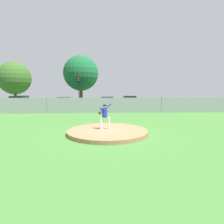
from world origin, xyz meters
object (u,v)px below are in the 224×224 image
at_px(pitcher_youth, 105,114).
at_px(baseball, 88,132).
at_px(parked_car_burgundy, 129,103).
at_px(traffic_cone_orange, 155,106).
at_px(traffic_light_near, 79,86).
at_px(parked_car_navy, 20,103).
at_px(parked_car_charcoal, 63,103).
at_px(parked_car_champagne, 107,103).

height_order(pitcher_youth, baseball, pitcher_youth).
bearing_deg(parked_car_burgundy, traffic_cone_orange, 3.83).
xyz_separation_m(baseball, traffic_light_near, (-2.79, 19.27, 2.99)).
height_order(pitcher_youth, parked_car_navy, pitcher_youth).
xyz_separation_m(parked_car_charcoal, parked_car_navy, (-5.74, 0.05, 0.07)).
height_order(baseball, parked_car_charcoal, parked_car_charcoal).
bearing_deg(parked_car_navy, traffic_light_near, 29.57).
distance_m(parked_car_charcoal, traffic_cone_orange, 12.83).
bearing_deg(baseball, parked_car_burgundy, 73.55).
bearing_deg(parked_car_navy, parked_car_champagne, 0.88).
bearing_deg(pitcher_youth, traffic_cone_orange, 63.60).
relative_size(parked_car_burgundy, parked_car_navy, 0.87).
relative_size(pitcher_youth, baseball, 21.83).
bearing_deg(pitcher_youth, traffic_light_near, 101.63).
xyz_separation_m(parked_car_burgundy, parked_car_navy, (-14.78, -0.56, 0.03)).
height_order(parked_car_charcoal, traffic_light_near, traffic_light_near).
relative_size(parked_car_charcoal, traffic_cone_orange, 8.74).
distance_m(pitcher_youth, parked_car_navy, 17.96).
xyz_separation_m(parked_car_navy, traffic_light_near, (7.37, 4.18, 2.39)).
height_order(pitcher_youth, traffic_cone_orange, pitcher_youth).
bearing_deg(parked_car_burgundy, traffic_light_near, 153.96).
xyz_separation_m(parked_car_burgundy, traffic_light_near, (-7.41, 3.62, 2.42)).
relative_size(parked_car_champagne, traffic_light_near, 0.91).
relative_size(baseball, parked_car_navy, 0.02).
xyz_separation_m(pitcher_youth, baseball, (-0.97, -0.99, -0.91)).
distance_m(pitcher_youth, baseball, 1.66).
bearing_deg(traffic_light_near, parked_car_champagne, -42.86).
bearing_deg(traffic_light_near, baseball, -81.76).
height_order(traffic_cone_orange, traffic_light_near, traffic_light_near).
distance_m(parked_car_navy, parked_car_champagne, 11.69).
relative_size(pitcher_youth, parked_car_champagne, 0.37).
bearing_deg(parked_car_champagne, pitcher_youth, -92.22).
bearing_deg(parked_car_charcoal, parked_car_champagne, 2.21).
relative_size(pitcher_youth, traffic_cone_orange, 2.94).
relative_size(parked_car_charcoal, parked_car_champagne, 1.12).
xyz_separation_m(pitcher_youth, parked_car_navy, (-11.13, 14.09, -0.31)).
relative_size(pitcher_youth, parked_car_navy, 0.34).
bearing_deg(parked_car_charcoal, pitcher_youth, -69.00).
height_order(parked_car_burgundy, parked_car_charcoal, parked_car_burgundy).
relative_size(parked_car_charcoal, parked_car_navy, 1.01).
bearing_deg(baseball, traffic_light_near, 98.24).
bearing_deg(parked_car_navy, parked_car_burgundy, 2.18).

